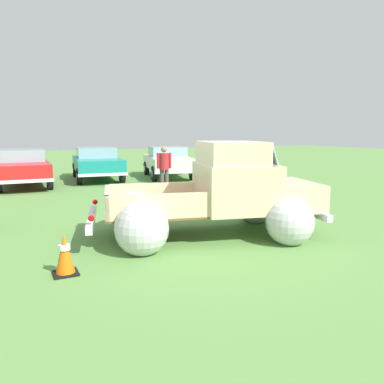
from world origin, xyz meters
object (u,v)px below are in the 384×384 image
show_car_2 (168,161)px  lane_cone_1 (65,254)px  show_car_1 (97,162)px  lane_cone_0 (227,195)px  spectator_0 (164,166)px  vintage_pickup_truck (223,199)px  show_car_0 (23,166)px

show_car_2 → lane_cone_1: show_car_2 is taller
show_car_1 → lane_cone_0: bearing=20.9°
lane_cone_1 → show_car_2: bearing=60.2°
show_car_2 → spectator_0: size_ratio=2.77×
show_car_2 → vintage_pickup_truck: bearing=-4.2°
show_car_0 → spectator_0: size_ratio=2.88×
show_car_0 → show_car_1: same height
vintage_pickup_truck → lane_cone_1: (-3.27, -0.90, -0.45)m
show_car_0 → lane_cone_1: size_ratio=7.32×
vintage_pickup_truck → spectator_0: (1.12, 5.95, 0.15)m
show_car_0 → lane_cone_1: 10.60m
show_car_1 → lane_cone_1: size_ratio=7.44×
vintage_pickup_truck → lane_cone_0: 3.24m
vintage_pickup_truck → lane_cone_1: 3.42m
show_car_2 → spectator_0: 4.31m
spectator_0 → lane_cone_1: bearing=159.7°
show_car_1 → lane_cone_0: show_car_1 is taller
show_car_1 → lane_cone_0: 8.09m
vintage_pickup_truck → spectator_0: vintage_pickup_truck is taller
show_car_2 → spectator_0: spectator_0 is taller
show_car_0 → show_car_2: same height
spectator_0 → lane_cone_1: 8.16m
show_car_0 → spectator_0: bearing=51.3°
show_car_2 → lane_cone_0: show_car_2 is taller
vintage_pickup_truck → lane_cone_0: (1.76, 2.68, -0.45)m
vintage_pickup_truck → spectator_0: 6.06m
show_car_1 → lane_cone_1: 11.79m
show_car_2 → lane_cone_0: bearing=3.1°
show_car_2 → show_car_0: bearing=-76.1°
show_car_2 → spectator_0: (-1.78, -3.92, 0.13)m
show_car_0 → lane_cone_1: (0.07, -10.59, -0.47)m
vintage_pickup_truck → show_car_0: 10.25m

